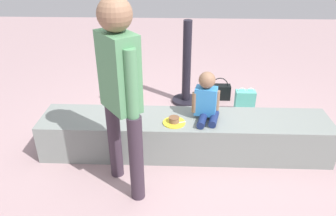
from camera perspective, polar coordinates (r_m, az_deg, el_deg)
The scene contains 11 objects.
ground_plane at distance 3.48m, azimuth 2.83°, elevation -7.48°, with size 12.00×12.00×0.00m, color #AC8C8F.
concrete_ledge at distance 3.36m, azimuth 2.91°, elevation -4.74°, with size 2.90×0.52×0.40m, color gray.
child_seated at distance 3.18m, azimuth 6.74°, elevation 1.59°, with size 0.28×0.34×0.48m.
adult_standing at distance 2.55m, azimuth -8.38°, elevation 4.09°, with size 0.37×0.41×1.66m.
cake_plate at distance 3.17m, azimuth 1.07°, elevation -2.31°, with size 0.22×0.22×0.07m.
gift_bag at distance 4.16m, azimuth 13.21°, elevation 0.87°, with size 0.24×0.12×0.37m.
railing_post at distance 4.28m, azimuth 3.24°, elevation 6.05°, with size 0.36×0.36×1.10m.
water_bottle_near_gift at distance 4.43m, azimuth -6.71°, elevation 2.20°, with size 0.07×0.07×0.20m.
party_cup_red at distance 4.55m, azimuth -5.36°, elevation 2.40°, with size 0.08×0.08×0.10m, color red.
cake_box_white at distance 4.62m, azimuth -9.07°, elevation 2.71°, with size 0.27×0.27×0.12m, color white.
handbag_black_leather at distance 4.53m, azimuth 8.94°, elevation 2.85°, with size 0.30×0.13×0.31m.
Camera 1 is at (-0.07, -2.82, 2.04)m, focal length 34.93 mm.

